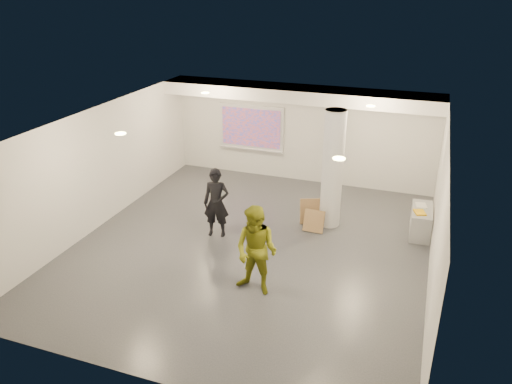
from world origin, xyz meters
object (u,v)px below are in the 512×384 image
at_px(credenza, 421,221).
at_px(woman, 216,203).
at_px(projection_screen, 251,128).
at_px(man, 256,251).
at_px(column, 332,169).

height_order(credenza, woman, woman).
bearing_deg(credenza, projection_screen, 153.20).
height_order(credenza, man, man).
xyz_separation_m(projection_screen, credenza, (5.32, -2.42, -1.19)).
xyz_separation_m(credenza, woman, (-4.70, -1.73, 0.52)).
distance_m(credenza, woman, 5.03).
height_order(column, credenza, column).
xyz_separation_m(credenza, man, (-2.99, -3.66, 0.59)).
height_order(projection_screen, woman, projection_screen).
relative_size(woman, man, 0.92).
distance_m(column, man, 3.56).
xyz_separation_m(projection_screen, man, (2.33, -6.08, -0.60)).
relative_size(credenza, woman, 0.67).
bearing_deg(man, credenza, 60.21).
relative_size(column, projection_screen, 1.43).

